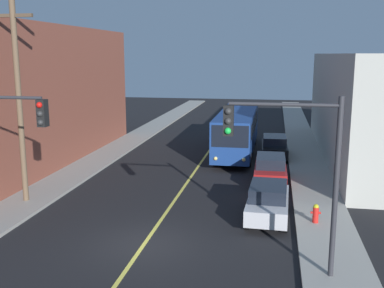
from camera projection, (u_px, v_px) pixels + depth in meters
ground_plane at (144, 244)px, 18.11m from camera, size 120.00×120.00×0.00m
sidewalk_left at (78, 171)px, 29.02m from camera, size 2.50×90.00×0.15m
sidewalk_right at (313, 183)px, 26.47m from camera, size 2.50×90.00×0.15m
lane_stripe_center at (203, 160)px, 32.58m from camera, size 0.16×60.00×0.01m
city_bus at (237, 130)px, 34.42m from camera, size 2.61×12.17×3.20m
parked_car_silver at (268, 201)px, 20.79m from camera, size 1.95×4.46×1.62m
parked_car_red at (270, 169)px, 26.61m from camera, size 1.86×4.42×1.62m
parked_car_black at (274, 147)px, 33.00m from camera, size 1.91×4.44×1.62m
utility_pole_near at (18, 85)px, 21.99m from camera, size 2.40×0.28×10.55m
traffic_signal_right_corner at (289, 152)px, 14.72m from camera, size 3.75×0.48×6.00m
fire_hydrant at (316, 213)px, 19.96m from camera, size 0.44×0.26×0.84m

